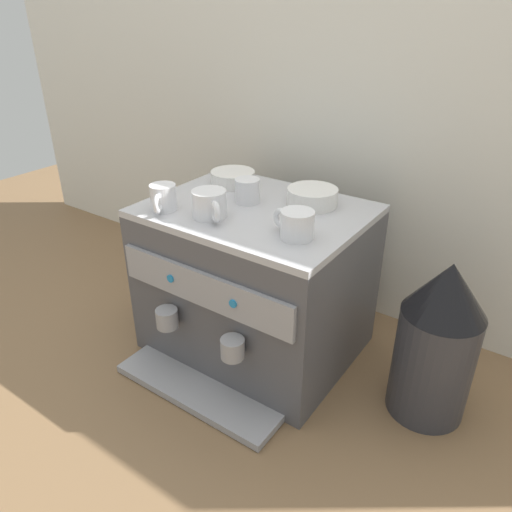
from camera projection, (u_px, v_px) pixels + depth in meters
The scene contains 11 objects.
ground_plane at pixel (256, 342), 1.42m from camera, with size 4.00×4.00×0.00m, color brown.
tiled_backsplash_wall at pixel (328, 120), 1.42m from camera, with size 2.80×0.03×1.16m, color silver.
espresso_machine at pixel (255, 281), 1.32m from camera, with size 0.55×0.53×0.43m.
ceramic_cup_0 at pixel (247, 190), 1.25m from camera, with size 0.08×0.08×0.06m.
ceramic_cup_1 at pixel (296, 224), 1.06m from camera, with size 0.11×0.07×0.06m.
ceramic_cup_2 at pixel (163, 198), 1.19m from camera, with size 0.07×0.10×0.06m.
ceramic_cup_3 at pixel (210, 204), 1.15m from camera, with size 0.11×0.09×0.07m.
ceramic_bowl_0 at pixel (312, 197), 1.23m from camera, with size 0.13×0.13×0.04m.
ceramic_bowl_1 at pixel (233, 178), 1.37m from camera, with size 0.12×0.12×0.04m.
coffee_grinder at pixel (437, 341), 1.10m from camera, with size 0.18×0.18×0.40m.
milk_pitcher at pixel (156, 284), 1.57m from camera, with size 0.09×0.09×0.15m, color #B7B7BC.
Camera 1 is at (0.65, -0.93, 0.89)m, focal length 33.93 mm.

